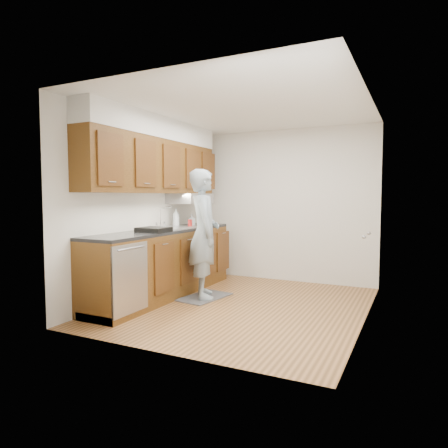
# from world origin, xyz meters

# --- Properties ---
(floor) EXTENTS (3.50, 3.50, 0.00)m
(floor) POSITION_xyz_m (0.00, 0.00, 0.00)
(floor) COLOR #A36E3E
(floor) RESTS_ON ground
(ceiling) EXTENTS (3.50, 3.50, 0.00)m
(ceiling) POSITION_xyz_m (0.00, 0.00, 2.50)
(ceiling) COLOR white
(ceiling) RESTS_ON wall_left
(wall_left) EXTENTS (0.02, 3.50, 2.50)m
(wall_left) POSITION_xyz_m (-1.50, 0.00, 1.25)
(wall_left) COLOR silver
(wall_left) RESTS_ON floor
(wall_right) EXTENTS (0.02, 3.50, 2.50)m
(wall_right) POSITION_xyz_m (1.50, 0.00, 1.25)
(wall_right) COLOR silver
(wall_right) RESTS_ON floor
(wall_back) EXTENTS (3.00, 0.02, 2.50)m
(wall_back) POSITION_xyz_m (0.00, 1.75, 1.25)
(wall_back) COLOR silver
(wall_back) RESTS_ON floor
(counter) EXTENTS (0.64, 2.80, 1.30)m
(counter) POSITION_xyz_m (-1.20, -0.00, 0.49)
(counter) COLOR brown
(counter) RESTS_ON floor
(upper_cabinets) EXTENTS (0.47, 2.80, 1.21)m
(upper_cabinets) POSITION_xyz_m (-1.33, 0.05, 1.95)
(upper_cabinets) COLOR brown
(upper_cabinets) RESTS_ON wall_left
(closet_door) EXTENTS (0.02, 1.22, 2.05)m
(closet_door) POSITION_xyz_m (1.49, 0.30, 1.02)
(closet_door) COLOR white
(closet_door) RESTS_ON wall_right
(floor_mat) EXTENTS (0.58, 0.84, 0.01)m
(floor_mat) POSITION_xyz_m (-0.64, 0.14, 0.01)
(floor_mat) COLOR slate
(floor_mat) RESTS_ON floor
(person) EXTENTS (0.79, 0.85, 2.00)m
(person) POSITION_xyz_m (-0.64, 0.14, 1.01)
(person) COLOR #8C9EAA
(person) RESTS_ON floor_mat
(soap_bottle_a) EXTENTS (0.15, 0.15, 0.28)m
(soap_bottle_a) POSITION_xyz_m (-1.36, 0.56, 1.08)
(soap_bottle_a) COLOR silver
(soap_bottle_a) RESTS_ON counter
(soap_bottle_b) EXTENTS (0.12, 0.12, 0.18)m
(soap_bottle_b) POSITION_xyz_m (-1.23, 0.82, 1.03)
(soap_bottle_b) COLOR silver
(soap_bottle_b) RESTS_ON counter
(soap_bottle_c) EXTENTS (0.15, 0.15, 0.15)m
(soap_bottle_c) POSITION_xyz_m (-1.15, 0.95, 1.02)
(soap_bottle_c) COLOR silver
(soap_bottle_c) RESTS_ON counter
(soda_can) EXTENTS (0.08, 0.08, 0.12)m
(soda_can) POSITION_xyz_m (-1.08, 0.51, 1.00)
(soda_can) COLOR red
(soda_can) RESTS_ON counter
(dish_rack) EXTENTS (0.40, 0.34, 0.06)m
(dish_rack) POSITION_xyz_m (-1.10, -0.38, 0.97)
(dish_rack) COLOR black
(dish_rack) RESTS_ON counter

